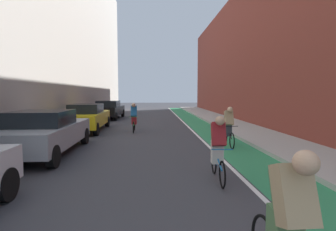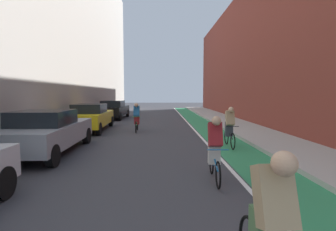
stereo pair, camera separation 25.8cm
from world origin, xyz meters
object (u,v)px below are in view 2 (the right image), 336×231
at_px(parked_sedan_black, 113,109).
at_px(cyclist_trailing, 230,127).
at_px(parked_sedan_silver, 46,131).
at_px(cyclist_mid, 215,148).
at_px(cyclist_far, 137,117).
at_px(parked_sedan_yellow_cab, 91,117).
at_px(cyclist_lead, 271,228).

distance_m(parked_sedan_black, cyclist_trailing, 13.69).
height_order(parked_sedan_silver, parked_sedan_black, same).
height_order(parked_sedan_silver, cyclist_mid, cyclist_mid).
distance_m(parked_sedan_silver, cyclist_mid, 6.10).
bearing_deg(cyclist_mid, cyclist_far, 107.83).
xyz_separation_m(cyclist_trailing, cyclist_far, (-4.05, 4.21, -0.00)).
relative_size(parked_sedan_yellow_cab, cyclist_trailing, 2.84).
bearing_deg(parked_sedan_black, parked_sedan_yellow_cab, -89.97).
distance_m(parked_sedan_yellow_cab, cyclist_lead, 13.53).
bearing_deg(parked_sedan_silver, parked_sedan_yellow_cab, 89.99).
distance_m(parked_sedan_yellow_cab, cyclist_trailing, 8.24).
relative_size(cyclist_mid, cyclist_far, 0.99).
xyz_separation_m(parked_sedan_yellow_cab, parked_sedan_black, (-0.00, 7.15, 0.00)).
relative_size(cyclist_lead, cyclist_mid, 1.05).
distance_m(parked_sedan_silver, cyclist_far, 5.84).
distance_m(cyclist_lead, cyclist_trailing, 7.97).
bearing_deg(parked_sedan_yellow_cab, parked_sedan_black, 90.03).
relative_size(parked_sedan_silver, cyclist_lead, 2.70).
xyz_separation_m(parked_sedan_yellow_cab, cyclist_lead, (5.04, -12.56, 0.06)).
bearing_deg(cyclist_mid, parked_sedan_yellow_cab, 121.23).
relative_size(parked_sedan_yellow_cab, cyclist_lead, 2.76).
relative_size(parked_sedan_silver, cyclist_trailing, 2.79).
xyz_separation_m(parked_sedan_silver, parked_sedan_yellow_cab, (0.00, 5.75, -0.00)).
relative_size(parked_sedan_silver, parked_sedan_black, 0.97).
bearing_deg(cyclist_far, parked_sedan_black, 109.13).
bearing_deg(parked_sedan_black, cyclist_far, -70.87).
bearing_deg(cyclist_far, cyclist_mid, -72.17).
bearing_deg(parked_sedan_silver, cyclist_lead, -53.49).
xyz_separation_m(parked_sedan_yellow_cab, cyclist_trailing, (6.72, -4.77, 0.02)).
bearing_deg(cyclist_mid, cyclist_trailing, 70.41).
bearing_deg(cyclist_far, cyclist_trailing, -46.11).
xyz_separation_m(cyclist_mid, cyclist_trailing, (1.42, 3.98, 0.00)).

